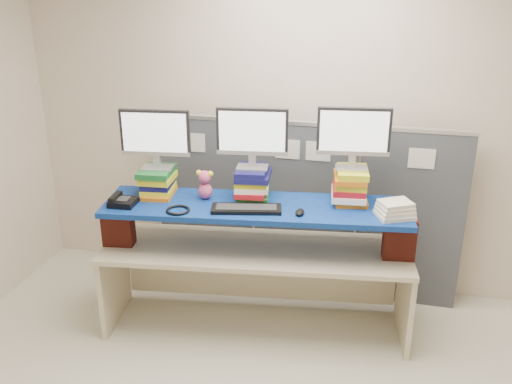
% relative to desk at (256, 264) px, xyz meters
% --- Properties ---
extents(room, '(5.00, 4.00, 2.80)m').
position_rel_desk_xyz_m(room, '(0.27, -1.13, 0.84)').
color(room, beige).
rests_on(room, ground).
extents(cubicle_partition, '(2.60, 0.06, 1.53)m').
position_rel_desk_xyz_m(cubicle_partition, '(0.27, 0.65, 0.21)').
color(cubicle_partition, '#3D4248').
rests_on(cubicle_partition, ground).
extents(desk, '(2.38, 0.96, 0.70)m').
position_rel_desk_xyz_m(desk, '(0.00, 0.00, 0.00)').
color(desk, beige).
rests_on(desk, ground).
extents(brick_pier_left, '(0.24, 0.15, 0.31)m').
position_rel_desk_xyz_m(brick_pier_left, '(-1.03, -0.18, 0.30)').
color(brick_pier_left, maroon).
rests_on(brick_pier_left, desk).
extents(brick_pier_right, '(0.24, 0.15, 0.31)m').
position_rel_desk_xyz_m(brick_pier_right, '(1.04, 0.08, 0.30)').
color(brick_pier_right, maroon).
rests_on(brick_pier_right, desk).
extents(blue_board, '(2.29, 0.84, 0.04)m').
position_rel_desk_xyz_m(blue_board, '(0.00, 0.00, 0.47)').
color(blue_board, navy).
rests_on(blue_board, brick_pier_left).
extents(book_stack_left, '(0.27, 0.33, 0.21)m').
position_rel_desk_xyz_m(book_stack_left, '(-0.77, 0.02, 0.60)').
color(book_stack_left, orange).
rests_on(book_stack_left, blue_board).
extents(book_stack_center, '(0.30, 0.33, 0.24)m').
position_rel_desk_xyz_m(book_stack_center, '(-0.06, 0.12, 0.61)').
color(book_stack_center, '#1B662A').
rests_on(book_stack_center, blue_board).
extents(book_stack_right, '(0.29, 0.33, 0.26)m').
position_rel_desk_xyz_m(book_stack_right, '(0.66, 0.20, 0.62)').
color(book_stack_right, orange).
rests_on(book_stack_right, blue_board).
extents(monitor_left, '(0.52, 0.17, 0.45)m').
position_rel_desk_xyz_m(monitor_left, '(-0.77, 0.02, 0.96)').
color(monitor_left, '#A6A6AB').
rests_on(monitor_left, book_stack_left).
extents(monitor_center, '(0.52, 0.17, 0.45)m').
position_rel_desk_xyz_m(monitor_center, '(-0.05, 0.11, 0.99)').
color(monitor_center, '#A6A6AB').
rests_on(monitor_center, book_stack_center).
extents(monitor_right, '(0.52, 0.17, 0.45)m').
position_rel_desk_xyz_m(monitor_right, '(0.66, 0.20, 1.01)').
color(monitor_right, '#A6A6AB').
rests_on(monitor_right, book_stack_right).
extents(keyboard, '(0.52, 0.26, 0.03)m').
position_rel_desk_xyz_m(keyboard, '(-0.04, -0.12, 0.51)').
color(keyboard, black).
rests_on(keyboard, blue_board).
extents(mouse, '(0.09, 0.12, 0.03)m').
position_rel_desk_xyz_m(mouse, '(0.34, -0.10, 0.51)').
color(mouse, black).
rests_on(mouse, blue_board).
extents(desk_phone, '(0.19, 0.17, 0.08)m').
position_rel_desk_xyz_m(desk_phone, '(-0.95, -0.23, 0.52)').
color(desk_phone, black).
rests_on(desk_phone, blue_board).
extents(headset, '(0.18, 0.18, 0.02)m').
position_rel_desk_xyz_m(headset, '(-0.51, -0.24, 0.50)').
color(headset, black).
rests_on(headset, blue_board).
extents(plush_toy, '(0.13, 0.10, 0.22)m').
position_rel_desk_xyz_m(plush_toy, '(-0.40, 0.03, 0.61)').
color(plush_toy, '#CF4F7C').
rests_on(plush_toy, blue_board).
extents(binder_stack, '(0.30, 0.28, 0.12)m').
position_rel_desk_xyz_m(binder_stack, '(0.99, 0.01, 0.55)').
color(binder_stack, '#EDE6CA').
rests_on(binder_stack, blue_board).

